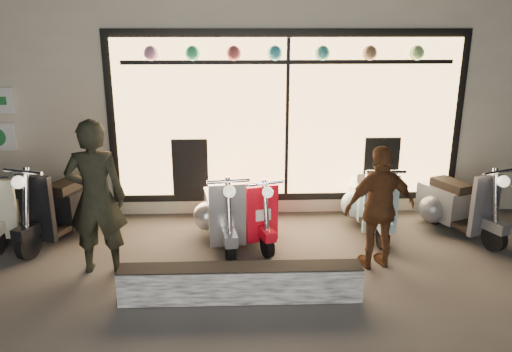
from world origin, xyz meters
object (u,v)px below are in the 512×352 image
at_px(scooter_red, 250,211).
at_px(graffiti_barrier, 241,283).
at_px(scooter_silver, 223,211).
at_px(man, 96,198).
at_px(woman, 380,208).

bearing_deg(scooter_red, graffiti_barrier, -111.99).
bearing_deg(graffiti_barrier, scooter_silver, 98.39).
xyz_separation_m(scooter_silver, scooter_red, (0.38, 0.10, -0.03)).
xyz_separation_m(graffiti_barrier, man, (-1.71, 0.75, 0.76)).
xyz_separation_m(scooter_red, woman, (1.57, -0.98, 0.39)).
relative_size(graffiti_barrier, scooter_red, 1.97).
bearing_deg(man, scooter_silver, -151.42).
relative_size(scooter_silver, man, 0.78).
relative_size(graffiti_barrier, scooter_silver, 1.79).
bearing_deg(graffiti_barrier, man, 156.44).
height_order(scooter_red, man, man).
xyz_separation_m(graffiti_barrier, scooter_silver, (-0.24, 1.62, 0.22)).
bearing_deg(man, graffiti_barrier, 154.33).
distance_m(graffiti_barrier, scooter_silver, 1.65).
distance_m(graffiti_barrier, woman, 1.96).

